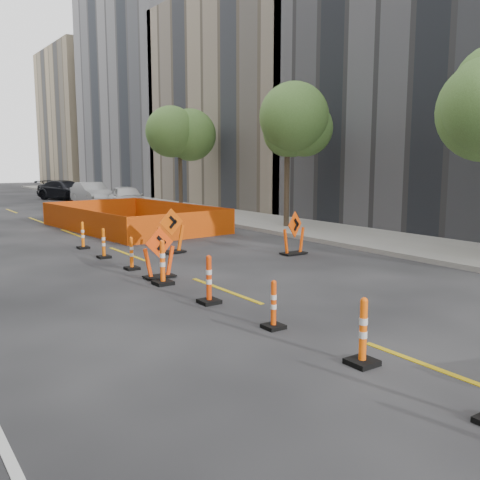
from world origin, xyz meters
TOP-DOWN VIEW (x-y plane):
  - ground_plane at (0.00, 0.00)m, footprint 140.00×140.00m
  - sidewalk_right at (9.00, 12.00)m, footprint 4.00×90.00m
  - bld_right_c at (17.00, 23.80)m, footprint 12.00×16.00m
  - bld_right_d at (17.00, 40.20)m, footprint 12.00×18.00m
  - bld_right_e at (17.00, 58.60)m, footprint 12.00×14.00m
  - tree_r_b at (8.40, 12.00)m, footprint 2.80×2.80m
  - tree_r_c at (8.40, 22.00)m, footprint 2.80×2.80m
  - channelizer_2 at (-0.79, -1.12)m, footprint 0.42×0.42m
  - channelizer_3 at (-0.82, 1.06)m, footprint 0.36×0.36m
  - channelizer_4 at (-0.90, 3.23)m, footprint 0.42×0.42m
  - channelizer_5 at (-0.95, 5.40)m, footprint 0.45×0.45m
  - channelizer_6 at (-0.86, 7.57)m, footprint 0.37×0.37m
  - channelizer_7 at (-0.89, 9.74)m, footprint 0.38×0.38m
  - channelizer_8 at (-0.84, 11.91)m, footprint 0.38×0.38m
  - chevron_sign_left at (-0.69, 6.13)m, footprint 0.94×0.61m
  - chevron_sign_center at (1.30, 9.35)m, footprint 1.06×0.71m
  - chevron_sign_right at (4.52, 6.85)m, footprint 1.09×0.88m
  - safety_fence at (2.76, 16.04)m, footprint 5.72×8.87m
  - parked_car_near at (6.00, 24.50)m, footprint 2.66×4.76m
  - parked_car_mid at (5.64, 29.85)m, footprint 1.65×4.66m
  - parked_car_far at (5.44, 35.35)m, footprint 3.96×5.56m

SIDE VIEW (x-z plane):
  - ground_plane at x=0.00m, z-range 0.00..0.00m
  - sidewalk_right at x=9.00m, z-range 0.00..0.15m
  - channelizer_3 at x=-0.82m, z-range 0.00..0.92m
  - channelizer_6 at x=-0.86m, z-range 0.00..0.94m
  - channelizer_8 at x=-0.84m, z-range 0.00..0.96m
  - channelizer_7 at x=-0.89m, z-range 0.00..0.96m
  - safety_fence at x=2.76m, z-range 0.00..1.06m
  - channelizer_2 at x=-0.79m, z-range 0.00..1.06m
  - channelizer_4 at x=-0.90m, z-range 0.00..1.07m
  - channelizer_5 at x=-0.95m, z-range 0.00..1.14m
  - chevron_sign_left at x=-0.69m, z-range 0.00..1.35m
  - chevron_sign_right at x=4.52m, z-range 0.00..1.43m
  - parked_car_far at x=5.44m, z-range 0.00..1.49m
  - chevron_sign_center at x=1.30m, z-range 0.00..1.50m
  - parked_car_near at x=6.00m, z-range 0.00..1.53m
  - parked_car_mid at x=5.64m, z-range 0.00..1.53m
  - tree_r_b at x=8.40m, z-range 1.55..7.50m
  - tree_r_c at x=8.40m, z-range 1.55..7.50m
  - bld_right_c at x=17.00m, z-range 0.00..14.00m
  - bld_right_e at x=17.00m, z-range 0.00..16.00m
  - bld_right_d at x=17.00m, z-range 0.00..20.00m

